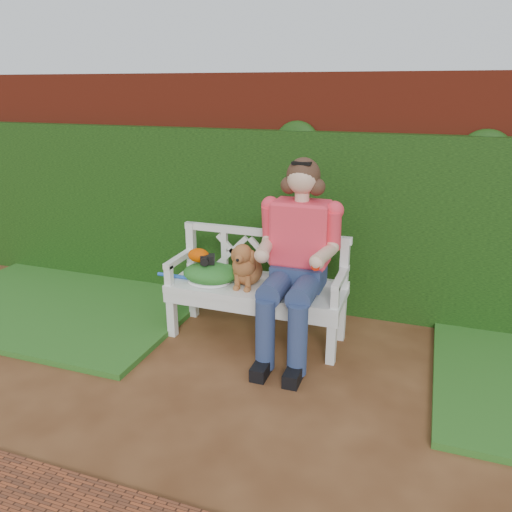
% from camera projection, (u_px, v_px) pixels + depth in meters
% --- Properties ---
extents(ground, '(60.00, 60.00, 0.00)m').
position_uv_depth(ground, '(264.00, 403.00, 3.45)').
color(ground, '#4B2814').
extents(brick_wall, '(10.00, 0.30, 2.20)m').
position_uv_depth(brick_wall, '(327.00, 194.00, 4.79)').
color(brick_wall, maroon).
rests_on(brick_wall, ground).
extents(ivy_hedge, '(10.00, 0.18, 1.70)m').
position_uv_depth(ivy_hedge, '(321.00, 225.00, 4.68)').
color(ivy_hedge, '#295F16').
rests_on(ivy_hedge, ground).
extents(grass_left, '(2.60, 2.00, 0.05)m').
position_uv_depth(grass_left, '(66.00, 302.00, 5.00)').
color(grass_left, '#1F6016').
rests_on(grass_left, ground).
extents(garden_bench, '(1.63, 0.75, 0.48)m').
position_uv_depth(garden_bench, '(256.00, 312.00, 4.29)').
color(garden_bench, white).
rests_on(garden_bench, ground).
extents(seated_woman, '(0.83, 1.02, 1.62)m').
position_uv_depth(seated_woman, '(299.00, 254.00, 3.97)').
color(seated_woman, '#EE5A69').
rests_on(seated_woman, ground).
extents(dog, '(0.39, 0.44, 0.40)m').
position_uv_depth(dog, '(247.00, 263.00, 4.16)').
color(dog, olive).
rests_on(dog, garden_bench).
extents(tennis_racket, '(0.74, 0.39, 0.03)m').
position_uv_depth(tennis_racket, '(205.00, 280.00, 4.29)').
color(tennis_racket, silver).
rests_on(tennis_racket, garden_bench).
extents(green_bag, '(0.55, 0.47, 0.16)m').
position_uv_depth(green_bag, '(210.00, 273.00, 4.28)').
color(green_bag, '#327C2C').
rests_on(green_bag, garden_bench).
extents(camera_item, '(0.14, 0.12, 0.08)m').
position_uv_depth(camera_item, '(208.00, 259.00, 4.25)').
color(camera_item, black).
rests_on(camera_item, green_bag).
extents(baseball_glove, '(0.20, 0.15, 0.12)m').
position_uv_depth(baseball_glove, '(199.00, 255.00, 4.28)').
color(baseball_glove, '#D74700').
rests_on(baseball_glove, green_bag).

